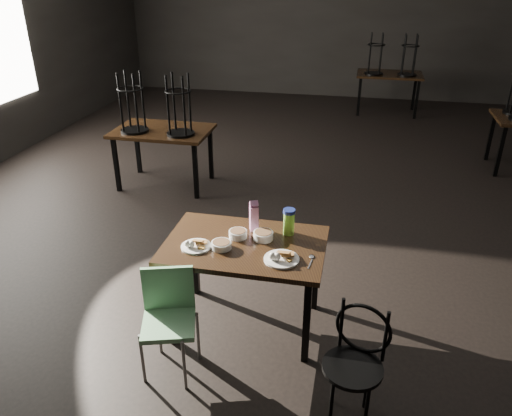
% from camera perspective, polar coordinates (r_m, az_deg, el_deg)
% --- Properties ---
extents(room, '(12.00, 12.04, 3.22)m').
position_cam_1_polar(room, '(4.99, 11.20, 22.34)').
color(room, black).
rests_on(room, ground).
extents(main_table, '(1.20, 0.80, 0.75)m').
position_cam_1_polar(main_table, '(3.78, -1.27, -5.07)').
color(main_table, black).
rests_on(main_table, ground).
extents(plate_left, '(0.23, 0.23, 0.07)m').
position_cam_1_polar(plate_left, '(3.70, -6.91, -4.22)').
color(plate_left, white).
rests_on(plate_left, main_table).
extents(plate_right, '(0.25, 0.25, 0.08)m').
position_cam_1_polar(plate_right, '(3.53, 2.90, -5.67)').
color(plate_right, white).
rests_on(plate_right, main_table).
extents(bowl_near, '(0.14, 0.14, 0.05)m').
position_cam_1_polar(bowl_near, '(3.80, -2.08, -2.96)').
color(bowl_near, white).
rests_on(bowl_near, main_table).
extents(bowl_far, '(0.15, 0.15, 0.06)m').
position_cam_1_polar(bowl_far, '(3.78, 0.82, -3.13)').
color(bowl_far, white).
rests_on(bowl_far, main_table).
extents(bowl_big, '(0.15, 0.15, 0.05)m').
position_cam_1_polar(bowl_big, '(3.67, -3.99, -4.22)').
color(bowl_big, white).
rests_on(bowl_big, main_table).
extents(juice_carton, '(0.08, 0.08, 0.25)m').
position_cam_1_polar(juice_carton, '(3.86, -0.24, -0.97)').
color(juice_carton, '#961B71').
rests_on(juice_carton, main_table).
extents(water_bottle, '(0.11, 0.11, 0.21)m').
position_cam_1_polar(water_bottle, '(3.82, 3.78, -1.54)').
color(water_bottle, '#86CE3C').
rests_on(water_bottle, main_table).
extents(spoon, '(0.05, 0.19, 0.01)m').
position_cam_1_polar(spoon, '(3.58, 6.35, -5.65)').
color(spoon, silver).
rests_on(spoon, main_table).
extents(bentwood_chair, '(0.41, 0.40, 0.79)m').
position_cam_1_polar(bentwood_chair, '(3.26, 11.40, -16.20)').
color(bentwood_chair, black).
rests_on(bentwood_chair, ground).
extents(school_chair, '(0.45, 0.45, 0.77)m').
position_cam_1_polar(school_chair, '(3.57, -9.94, -11.68)').
color(school_chair, '#79BC84').
rests_on(school_chair, ground).
extents(bg_table_left, '(1.20, 0.80, 1.48)m').
position_cam_1_polar(bg_table_left, '(6.40, -10.78, 8.73)').
color(bg_table_left, black).
rests_on(bg_table_left, ground).
extents(bg_table_far, '(1.20, 0.80, 1.48)m').
position_cam_1_polar(bg_table_far, '(9.99, 15.04, 14.61)').
color(bg_table_far, black).
rests_on(bg_table_far, ground).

